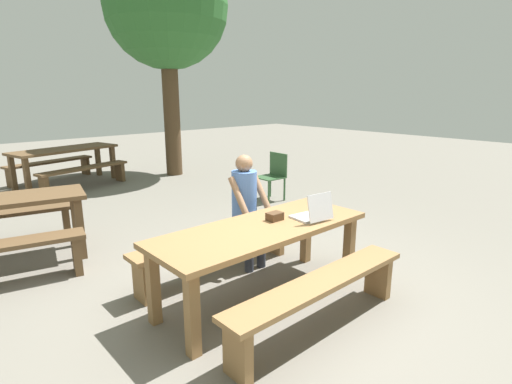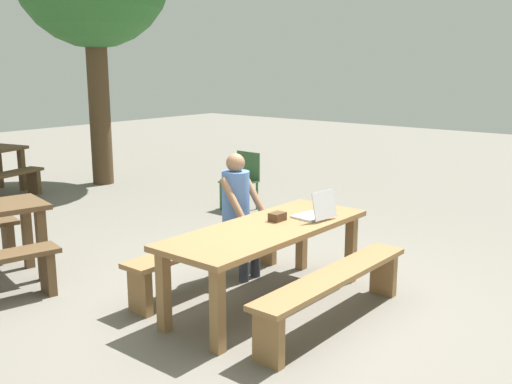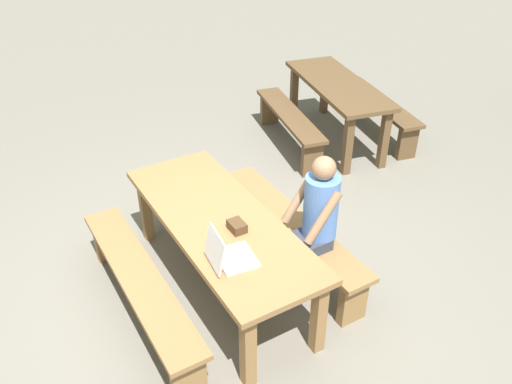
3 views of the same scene
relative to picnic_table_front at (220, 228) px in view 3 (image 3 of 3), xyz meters
name	(u,v)px [view 3 (image 3 of 3)]	position (x,y,z in m)	size (l,w,h in m)	color
ground_plane	(222,286)	(0.00, 0.00, -0.63)	(30.00, 30.00, 0.00)	slate
picnic_table_front	(220,228)	(0.00, 0.00, 0.00)	(2.13, 0.79, 0.72)	olive
bench_near	(140,285)	(0.00, -0.71, -0.28)	(1.94, 0.30, 0.45)	olive
bench_far	(291,229)	(0.00, 0.71, -0.28)	(1.94, 0.30, 0.45)	olive
laptop	(228,255)	(0.50, -0.19, 0.17)	(0.33, 0.35, 0.27)	silver
small_pouch	(237,226)	(0.21, 0.05, 0.14)	(0.15, 0.11, 0.08)	#4C331E
person_seated	(316,217)	(0.39, 0.67, 0.10)	(0.39, 0.40, 1.26)	#333847
picnic_table_mid	(337,93)	(-1.69, 2.51, 0.02)	(1.93, 1.04, 0.78)	brown
bench_mid_south	(289,122)	(-1.82, 1.90, -0.28)	(1.67, 0.65, 0.46)	brown
bench_mid_north	(379,109)	(-1.55, 3.12, -0.28)	(1.67, 0.65, 0.46)	brown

